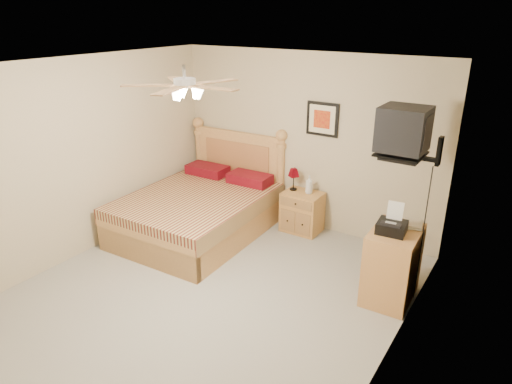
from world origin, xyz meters
TOP-DOWN VIEW (x-y plane):
  - floor at (0.00, 0.00)m, footprint 4.50×4.50m
  - ceiling at (0.00, 0.00)m, footprint 4.00×4.50m
  - wall_back at (0.00, 2.25)m, footprint 4.00×0.04m
  - wall_left at (-2.00, 0.00)m, footprint 0.04×4.50m
  - wall_right at (2.00, 0.00)m, footprint 0.04×4.50m
  - bed at (-1.08, 1.12)m, footprint 1.72×2.21m
  - nightstand at (0.13, 2.00)m, footprint 0.54×0.41m
  - table_lamp at (-0.04, 2.05)m, footprint 0.20×0.20m
  - lotion_bottle at (0.21, 2.04)m, footprint 0.13×0.13m
  - framed_picture at (0.27, 2.23)m, footprint 0.46×0.04m
  - dresser at (1.73, 1.05)m, footprint 0.51×0.72m
  - fax_machine at (1.69, 0.99)m, footprint 0.32×0.34m
  - magazine_lower at (1.74, 1.25)m, footprint 0.25×0.30m
  - magazine_upper at (1.75, 1.25)m, footprint 0.23×0.28m
  - wall_tv at (1.75, 1.34)m, footprint 0.56×0.46m
  - ceiling_fan at (0.00, -0.20)m, footprint 1.14×1.14m

SIDE VIEW (x-z plane):
  - floor at x=0.00m, z-range 0.00..0.00m
  - nightstand at x=0.13m, z-range 0.00..0.59m
  - dresser at x=1.73m, z-range 0.00..0.83m
  - bed at x=-1.08m, z-range 0.00..1.40m
  - lotion_bottle at x=0.21m, z-range 0.59..0.85m
  - table_lamp at x=-0.04m, z-range 0.59..0.91m
  - magazine_lower at x=1.74m, z-range 0.83..0.85m
  - magazine_upper at x=1.75m, z-range 0.85..0.87m
  - fax_machine at x=1.69m, z-range 0.83..1.14m
  - wall_back at x=0.00m, z-range 0.00..2.50m
  - wall_left at x=-2.00m, z-range 0.00..2.50m
  - wall_right at x=2.00m, z-range 0.00..2.50m
  - framed_picture at x=0.27m, z-range 1.39..1.85m
  - wall_tv at x=1.75m, z-range 1.52..2.10m
  - ceiling_fan at x=0.00m, z-range 2.22..2.50m
  - ceiling at x=0.00m, z-range 2.48..2.52m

